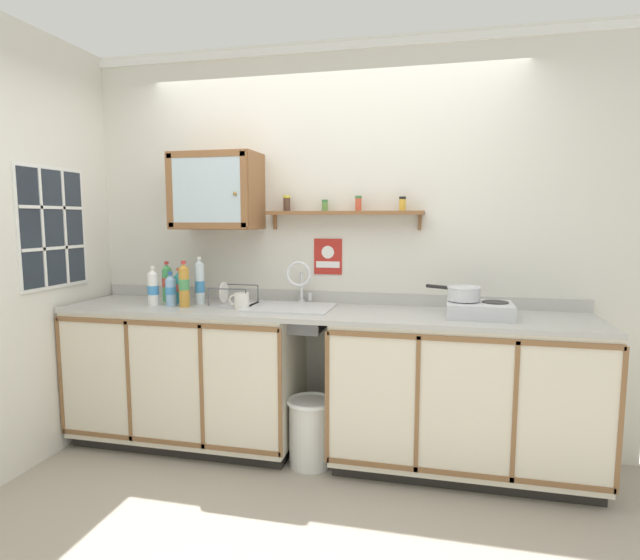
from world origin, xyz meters
TOP-DOWN VIEW (x-y plane):
  - floor at (0.00, 0.00)m, footprint 6.39×6.39m
  - back_wall at (0.00, 0.74)m, footprint 3.99×0.07m
  - side_wall_left at (-1.72, -0.24)m, footprint 0.05×3.52m
  - lower_cabinet_run at (-0.91, 0.41)m, footprint 1.54×0.62m
  - lower_cabinet_run_right at (0.90, 0.41)m, footprint 1.57×0.62m
  - countertop at (0.00, 0.41)m, footprint 3.35×0.64m
  - backsplash at (0.00, 0.71)m, footprint 3.35×0.02m
  - sink at (-0.19, 0.45)m, footprint 0.54×0.46m
  - hot_plate_stove at (0.98, 0.39)m, footprint 0.37×0.29m
  - saucepan at (0.89, 0.42)m, footprint 0.32×0.23m
  - bottle_water_blue_0 at (-0.98, 0.34)m, footprint 0.07×0.07m
  - bottle_opaque_white_1 at (-1.11, 0.33)m, footprint 0.07×0.07m
  - bottle_juice_amber_2 at (-0.88, 0.33)m, footprint 0.07×0.07m
  - bottle_detergent_teal_3 at (-0.98, 0.47)m, footprint 0.09×0.09m
  - bottle_soda_green_4 at (-1.10, 0.51)m, footprint 0.07×0.07m
  - bottle_water_clear_5 at (-0.82, 0.44)m, footprint 0.06×0.06m
  - dish_rack at (-0.59, 0.44)m, footprint 0.28×0.24m
  - mug at (-0.48, 0.34)m, footprint 0.14×0.09m
  - wall_cabinet at (-0.74, 0.55)m, footprint 0.58×0.35m
  - spice_shelf at (0.11, 0.65)m, footprint 1.04×0.14m
  - warning_sign at (0.00, 0.71)m, footprint 0.19×0.01m
  - window at (-1.69, 0.13)m, footprint 0.03×0.59m
  - trash_bin at (-0.01, 0.28)m, footprint 0.30×0.30m

SIDE VIEW (x-z plane):
  - floor at x=0.00m, z-range 0.00..0.00m
  - trash_bin at x=-0.01m, z-range 0.01..0.43m
  - lower_cabinet_run_right at x=0.90m, z-range 0.00..0.94m
  - lower_cabinet_run at x=-0.91m, z-range 0.00..0.94m
  - sink at x=-0.19m, z-range 0.72..1.15m
  - countertop at x=0.00m, z-range 0.93..0.96m
  - dish_rack at x=-0.59m, z-range 0.91..1.07m
  - backsplash at x=0.00m, z-range 0.96..1.04m
  - hot_plate_stove at x=0.98m, z-range 0.96..1.06m
  - mug at x=-0.48m, z-range 0.96..1.07m
  - bottle_water_blue_0 at x=-0.98m, z-range 0.96..1.18m
  - bottle_detergent_teal_3 at x=-0.98m, z-range 0.95..1.20m
  - bottle_opaque_white_1 at x=-1.11m, z-range 0.95..1.22m
  - bottle_soda_green_4 at x=-1.10m, z-range 0.96..1.24m
  - saucepan at x=0.89m, z-range 1.06..1.14m
  - bottle_juice_amber_2 at x=-0.88m, z-range 0.96..1.26m
  - bottle_water_clear_5 at x=-0.82m, z-range 0.95..1.27m
  - warning_sign at x=0.00m, z-range 1.16..1.40m
  - side_wall_left at x=-1.72m, z-range 0.00..2.70m
  - back_wall at x=0.00m, z-range 0.01..2.71m
  - window at x=-1.69m, z-range 1.09..1.87m
  - spice_shelf at x=0.11m, z-range 1.47..1.70m
  - wall_cabinet at x=-0.74m, z-range 1.47..1.98m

